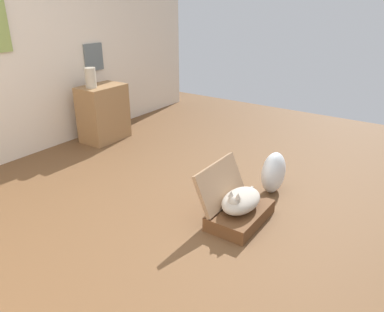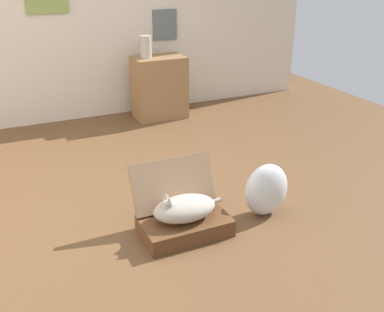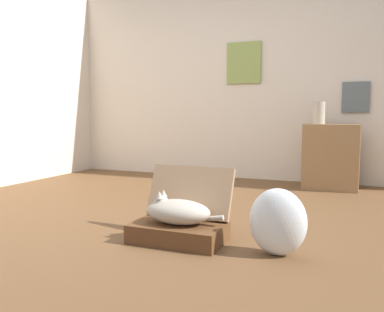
{
  "view_description": "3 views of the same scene",
  "coord_description": "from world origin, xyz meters",
  "px_view_note": "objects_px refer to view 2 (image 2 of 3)",
  "views": [
    {
      "loc": [
        -2.1,
        -1.74,
        1.73
      ],
      "look_at": [
        0.24,
        -0.12,
        0.51
      ],
      "focal_mm": 34.51,
      "sensor_mm": 36.0,
      "label": 1
    },
    {
      "loc": [
        -0.76,
        -3.0,
        1.76
      ],
      "look_at": [
        0.5,
        -0.28,
        0.44
      ],
      "focal_mm": 42.37,
      "sensor_mm": 36.0,
      "label": 2
    },
    {
      "loc": [
        1.43,
        -3.0,
        0.84
      ],
      "look_at": [
        0.26,
        -0.22,
        0.53
      ],
      "focal_mm": 39.26,
      "sensor_mm": 36.0,
      "label": 3
    }
  ],
  "objects_px": {
    "plastic_bag_white": "(266,190)",
    "vase_tall": "(146,47)",
    "suitcase_base": "(185,226)",
    "cat": "(184,208)",
    "side_table": "(159,88)"
  },
  "relations": [
    {
      "from": "cat",
      "to": "side_table",
      "type": "height_order",
      "value": "side_table"
    },
    {
      "from": "cat",
      "to": "side_table",
      "type": "distance_m",
      "value": 2.54
    },
    {
      "from": "cat",
      "to": "vase_tall",
      "type": "distance_m",
      "value": 2.58
    },
    {
      "from": "cat",
      "to": "side_table",
      "type": "bearing_deg",
      "value": 72.5
    },
    {
      "from": "plastic_bag_white",
      "to": "vase_tall",
      "type": "relative_size",
      "value": 1.64
    },
    {
      "from": "plastic_bag_white",
      "to": "side_table",
      "type": "distance_m",
      "value": 2.43
    },
    {
      "from": "suitcase_base",
      "to": "vase_tall",
      "type": "xyz_separation_m",
      "value": [
        0.61,
        2.42,
        0.78
      ]
    },
    {
      "from": "suitcase_base",
      "to": "side_table",
      "type": "bearing_deg",
      "value": 72.67
    },
    {
      "from": "plastic_bag_white",
      "to": "vase_tall",
      "type": "bearing_deg",
      "value": 91.03
    },
    {
      "from": "cat",
      "to": "vase_tall",
      "type": "xyz_separation_m",
      "value": [
        0.61,
        2.42,
        0.64
      ]
    },
    {
      "from": "suitcase_base",
      "to": "cat",
      "type": "distance_m",
      "value": 0.14
    },
    {
      "from": "plastic_bag_white",
      "to": "side_table",
      "type": "relative_size",
      "value": 0.56
    },
    {
      "from": "cat",
      "to": "plastic_bag_white",
      "type": "xyz_separation_m",
      "value": [
        0.66,
        -0.01,
        -0.0
      ]
    },
    {
      "from": "vase_tall",
      "to": "plastic_bag_white",
      "type": "bearing_deg",
      "value": -88.97
    },
    {
      "from": "side_table",
      "to": "suitcase_base",
      "type": "bearing_deg",
      "value": -107.33
    }
  ]
}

